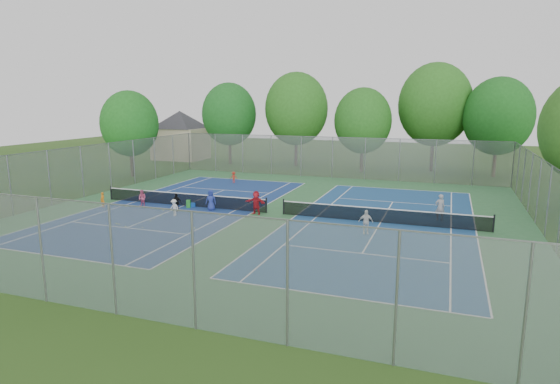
# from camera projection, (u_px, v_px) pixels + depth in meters

# --- Properties ---
(ground) EXTENTS (120.00, 120.00, 0.00)m
(ground) POSITION_uv_depth(u_px,v_px,m) (275.00, 214.00, 31.30)
(ground) COLOR #2A4C17
(ground) RESTS_ON ground
(court_pad) EXTENTS (32.00, 32.00, 0.01)m
(court_pad) POSITION_uv_depth(u_px,v_px,m) (275.00, 214.00, 31.30)
(court_pad) COLOR #31683B
(court_pad) RESTS_ON ground
(court_left) EXTENTS (10.97, 23.77, 0.01)m
(court_left) POSITION_uv_depth(u_px,v_px,m) (184.00, 206.00, 33.64)
(court_left) COLOR navy
(court_left) RESTS_ON court_pad
(court_right) EXTENTS (10.97, 23.77, 0.01)m
(court_right) POSITION_uv_depth(u_px,v_px,m) (381.00, 223.00, 28.96)
(court_right) COLOR navy
(court_right) RESTS_ON court_pad
(net_left) EXTENTS (12.87, 0.10, 0.91)m
(net_left) POSITION_uv_depth(u_px,v_px,m) (184.00, 200.00, 33.56)
(net_left) COLOR black
(net_left) RESTS_ON ground
(net_right) EXTENTS (12.87, 0.10, 0.91)m
(net_right) POSITION_uv_depth(u_px,v_px,m) (381.00, 216.00, 28.88)
(net_right) COLOR black
(net_right) RESTS_ON ground
(fence_north) EXTENTS (32.00, 0.10, 4.00)m
(fence_north) POSITION_uv_depth(u_px,v_px,m) (332.00, 157.00, 45.69)
(fence_north) COLOR gray
(fence_north) RESTS_ON ground
(fence_south) EXTENTS (32.00, 0.10, 4.00)m
(fence_south) POSITION_uv_depth(u_px,v_px,m) (113.00, 260.00, 16.16)
(fence_south) COLOR gray
(fence_south) RESTS_ON ground
(fence_west) EXTENTS (0.10, 32.00, 4.00)m
(fence_west) POSITION_uv_depth(u_px,v_px,m) (82.00, 172.00, 36.28)
(fence_west) COLOR gray
(fence_west) RESTS_ON ground
(fence_east) EXTENTS (0.10, 32.00, 4.00)m
(fence_east) POSITION_uv_depth(u_px,v_px,m) (548.00, 202.00, 25.57)
(fence_east) COLOR gray
(fence_east) RESTS_ON ground
(house) EXTENTS (11.03, 11.03, 7.30)m
(house) POSITION_uv_depth(u_px,v_px,m) (180.00, 127.00, 60.01)
(house) COLOR #B7A88C
(house) RESTS_ON ground
(tree_nw) EXTENTS (6.40, 6.40, 9.58)m
(tree_nw) POSITION_uv_depth(u_px,v_px,m) (229.00, 114.00, 55.17)
(tree_nw) COLOR #443326
(tree_nw) RESTS_ON ground
(tree_nl) EXTENTS (7.20, 7.20, 10.69)m
(tree_nl) POSITION_uv_depth(u_px,v_px,m) (296.00, 109.00, 53.29)
(tree_nl) COLOR #443326
(tree_nl) RESTS_ON ground
(tree_nc) EXTENTS (6.00, 6.00, 8.85)m
(tree_nc) POSITION_uv_depth(u_px,v_px,m) (363.00, 121.00, 48.99)
(tree_nc) COLOR #443326
(tree_nc) RESTS_ON ground
(tree_nr) EXTENTS (7.60, 7.60, 11.42)m
(tree_nr) POSITION_uv_depth(u_px,v_px,m) (435.00, 105.00, 49.10)
(tree_nr) COLOR #443326
(tree_nr) RESTS_ON ground
(tree_ne) EXTENTS (6.60, 6.60, 9.77)m
(tree_ne) POSITION_uv_depth(u_px,v_px,m) (498.00, 116.00, 45.45)
(tree_ne) COLOR #443326
(tree_ne) RESTS_ON ground
(tree_side_w) EXTENTS (5.60, 5.60, 8.47)m
(tree_side_w) POSITION_uv_depth(u_px,v_px,m) (130.00, 124.00, 45.89)
(tree_side_w) COLOR #443326
(tree_side_w) RESTS_ON ground
(ball_crate) EXTENTS (0.49, 0.49, 0.32)m
(ball_crate) POSITION_uv_depth(u_px,v_px,m) (192.00, 205.00, 33.20)
(ball_crate) COLOR #164DA9
(ball_crate) RESTS_ON ground
(ball_hopper) EXTENTS (0.37, 0.37, 0.56)m
(ball_hopper) POSITION_uv_depth(u_px,v_px,m) (189.00, 204.00, 32.99)
(ball_hopper) COLOR #25892A
(ball_hopper) RESTS_ON ground
(student_a) EXTENTS (0.45, 0.35, 1.08)m
(student_a) POSITION_uv_depth(u_px,v_px,m) (103.00, 200.00, 33.14)
(student_a) COLOR orange
(student_a) RESTS_ON ground
(student_b) EXTENTS (0.62, 0.50, 1.19)m
(student_b) POSITION_uv_depth(u_px,v_px,m) (142.00, 198.00, 33.43)
(student_b) COLOR #D9547C
(student_b) RESTS_ON ground
(student_c) EXTENTS (0.77, 0.51, 1.12)m
(student_c) POSITION_uv_depth(u_px,v_px,m) (174.00, 208.00, 30.59)
(student_c) COLOR silver
(student_c) RESTS_ON ground
(student_d) EXTENTS (0.76, 0.39, 1.25)m
(student_d) POSITION_uv_depth(u_px,v_px,m) (176.00, 202.00, 31.87)
(student_d) COLOR black
(student_d) RESTS_ON ground
(student_e) EXTENTS (0.79, 0.60, 1.45)m
(student_e) POSITION_uv_depth(u_px,v_px,m) (211.00, 200.00, 32.11)
(student_e) COLOR navy
(student_e) RESTS_ON ground
(student_f) EXTENTS (1.52, 0.65, 1.59)m
(student_f) POSITION_uv_depth(u_px,v_px,m) (256.00, 203.00, 30.97)
(student_f) COLOR #B31924
(student_f) RESTS_ON ground
(child_far_baseline) EXTENTS (0.77, 0.62, 1.04)m
(child_far_baseline) POSITION_uv_depth(u_px,v_px,m) (234.00, 177.00, 43.01)
(child_far_baseline) COLOR red
(child_far_baseline) RESTS_ON ground
(instructor) EXTENTS (0.71, 0.59, 1.69)m
(instructor) POSITION_uv_depth(u_px,v_px,m) (440.00, 207.00, 29.41)
(instructor) COLOR #959597
(instructor) RESTS_ON ground
(teen_court_b) EXTENTS (0.88, 0.52, 1.40)m
(teen_court_b) POSITION_uv_depth(u_px,v_px,m) (366.00, 222.00, 26.42)
(teen_court_b) COLOR silver
(teen_court_b) RESTS_ON ground
(tennis_ball_0) EXTENTS (0.07, 0.07, 0.07)m
(tennis_ball_0) POSITION_uv_depth(u_px,v_px,m) (194.00, 228.00, 27.63)
(tennis_ball_0) COLOR yellow
(tennis_ball_0) RESTS_ON ground
(tennis_ball_1) EXTENTS (0.07, 0.07, 0.07)m
(tennis_ball_1) POSITION_uv_depth(u_px,v_px,m) (116.00, 224.00, 28.58)
(tennis_ball_1) COLOR #E0F338
(tennis_ball_1) RESTS_ON ground
(tennis_ball_2) EXTENTS (0.07, 0.07, 0.07)m
(tennis_ball_2) POSITION_uv_depth(u_px,v_px,m) (220.00, 215.00, 30.70)
(tennis_ball_2) COLOR #C4D231
(tennis_ball_2) RESTS_ON ground
(tennis_ball_3) EXTENTS (0.07, 0.07, 0.07)m
(tennis_ball_3) POSITION_uv_depth(u_px,v_px,m) (154.00, 219.00, 29.81)
(tennis_ball_3) COLOR #C2E034
(tennis_ball_3) RESTS_ON ground
(tennis_ball_4) EXTENTS (0.07, 0.07, 0.07)m
(tennis_ball_4) POSITION_uv_depth(u_px,v_px,m) (143.00, 228.00, 27.72)
(tennis_ball_4) COLOR gold
(tennis_ball_4) RESTS_ON ground
(tennis_ball_5) EXTENTS (0.07, 0.07, 0.07)m
(tennis_ball_5) POSITION_uv_depth(u_px,v_px,m) (89.00, 220.00, 29.62)
(tennis_ball_5) COLOR #DEF038
(tennis_ball_5) RESTS_ON ground
(tennis_ball_6) EXTENTS (0.07, 0.07, 0.07)m
(tennis_ball_6) POSITION_uv_depth(u_px,v_px,m) (160.00, 216.00, 30.47)
(tennis_ball_6) COLOR #C4EC37
(tennis_ball_6) RESTS_ON ground
(tennis_ball_7) EXTENTS (0.07, 0.07, 0.07)m
(tennis_ball_7) POSITION_uv_depth(u_px,v_px,m) (126.00, 227.00, 27.95)
(tennis_ball_7) COLOR yellow
(tennis_ball_7) RESTS_ON ground
(tennis_ball_8) EXTENTS (0.07, 0.07, 0.07)m
(tennis_ball_8) POSITION_uv_depth(u_px,v_px,m) (164.00, 211.00, 32.04)
(tennis_ball_8) COLOR #D4E735
(tennis_ball_8) RESTS_ON ground
(tennis_ball_9) EXTENTS (0.07, 0.07, 0.07)m
(tennis_ball_9) POSITION_uv_depth(u_px,v_px,m) (119.00, 224.00, 28.43)
(tennis_ball_9) COLOR #DFF037
(tennis_ball_9) RESTS_ON ground
(tennis_ball_10) EXTENTS (0.07, 0.07, 0.07)m
(tennis_ball_10) POSITION_uv_depth(u_px,v_px,m) (150.00, 221.00, 29.19)
(tennis_ball_10) COLOR #C7D030
(tennis_ball_10) RESTS_ON ground
(tennis_ball_11) EXTENTS (0.07, 0.07, 0.07)m
(tennis_ball_11) POSITION_uv_depth(u_px,v_px,m) (126.00, 207.00, 33.15)
(tennis_ball_11) COLOR #C0D130
(tennis_ball_11) RESTS_ON ground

